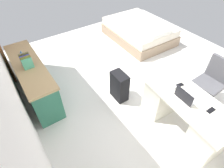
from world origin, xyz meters
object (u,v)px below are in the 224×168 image
at_px(computer_mouse, 174,87).
at_px(figurine_small, 21,53).
at_px(cell_phone_near_laptop, 211,110).
at_px(office_chair, 209,85).
at_px(bed, 139,31).
at_px(laptop, 186,97).
at_px(suitcase_black, 119,86).
at_px(cell_phone_by_mouse, 180,85).
at_px(credenza, 34,80).
at_px(desk, 184,114).

xyz_separation_m(computer_mouse, figurine_small, (2.24, 1.73, 0.06)).
bearing_deg(cell_phone_near_laptop, figurine_small, 34.91).
xyz_separation_m(office_chair, figurine_small, (2.38, 2.64, 0.40)).
relative_size(bed, computer_mouse, 19.36).
height_order(bed, figurine_small, figurine_small).
distance_m(office_chair, bed, 2.64).
bearing_deg(laptop, suitcase_black, 17.21).
bearing_deg(cell_phone_near_laptop, computer_mouse, 9.36).
xyz_separation_m(office_chair, laptop, (-0.12, 0.97, 0.37)).
distance_m(office_chair, suitcase_black, 1.67).
distance_m(bed, computer_mouse, 2.88).
bearing_deg(office_chair, cell_phone_by_mouse, 80.72).
relative_size(suitcase_black, figurine_small, 5.41).
bearing_deg(cell_phone_by_mouse, suitcase_black, 40.17).
bearing_deg(suitcase_black, credenza, 53.94).
bearing_deg(cell_phone_near_laptop, cell_phone_by_mouse, -1.68).
bearing_deg(figurine_small, computer_mouse, -142.29).
relative_size(desk, suitcase_black, 2.50).
distance_m(computer_mouse, cell_phone_by_mouse, 0.12).
height_order(credenza, cell_phone_near_laptop, credenza).
bearing_deg(laptop, credenza, 37.82).
bearing_deg(bed, laptop, 150.76).
relative_size(desk, figurine_small, 13.49).
relative_size(credenza, suitcase_black, 3.03).
xyz_separation_m(bed, figurine_small, (-0.20, 3.18, 0.57)).
bearing_deg(bed, office_chair, 168.27).
bearing_deg(credenza, desk, -141.62).
bearing_deg(credenza, suitcase_black, -127.64).
bearing_deg(office_chair, suitcase_black, 52.50).
xyz_separation_m(bed, laptop, (-2.70, 1.51, 0.54)).
relative_size(desk, computer_mouse, 14.84).
distance_m(suitcase_black, cell_phone_by_mouse, 1.12).
xyz_separation_m(desk, laptop, (0.04, 0.07, 0.40)).
distance_m(office_chair, computer_mouse, 0.98).
distance_m(desk, laptop, 0.41).
relative_size(laptop, cell_phone_near_laptop, 2.39).
distance_m(desk, credenza, 2.79).
height_order(bed, cell_phone_near_laptop, cell_phone_near_laptop).
bearing_deg(suitcase_black, cell_phone_near_laptop, -160.28).
xyz_separation_m(suitcase_black, cell_phone_near_laptop, (-1.47, -0.48, 0.44)).
xyz_separation_m(credenza, bed, (0.55, -3.18, -0.14)).
distance_m(suitcase_black, cell_phone_near_laptop, 1.61).
distance_m(office_chair, figurine_small, 3.58).
bearing_deg(suitcase_black, laptop, -161.22).
xyz_separation_m(laptop, cell_phone_by_mouse, (0.25, -0.18, -0.04)).
height_order(computer_mouse, cell_phone_near_laptop, computer_mouse).
distance_m(laptop, computer_mouse, 0.27).
height_order(desk, figurine_small, figurine_small).
height_order(cell_phone_near_laptop, figurine_small, figurine_small).
height_order(suitcase_black, laptop, laptop).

